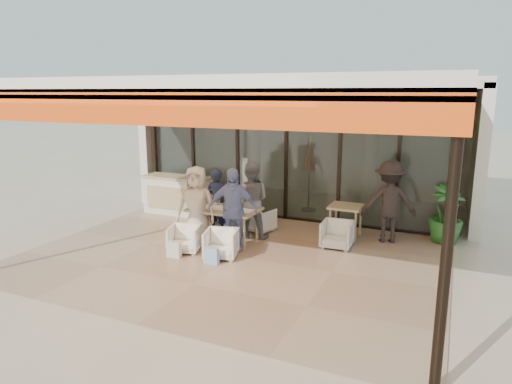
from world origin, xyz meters
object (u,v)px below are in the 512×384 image
chair_far_left (228,213)px  chair_near_left (185,238)px  chair_far_right (260,219)px  side_table (346,210)px  chair_near_right (221,243)px  side_chair (337,233)px  potted_palm (446,215)px  diner_navy (217,201)px  diner_cream (197,206)px  host_counter (178,195)px  diner_periwinkle (232,210)px  standing_woman (389,202)px  dining_table (224,211)px  diner_grey (251,200)px

chair_far_left → chair_near_left: 1.90m
chair_far_right → side_table: side_table is taller
chair_near_right → side_table: 2.99m
chair_near_left → chair_near_right: chair_near_right is taller
chair_near_right → side_chair: side_chair is taller
chair_near_left → chair_near_right: (0.84, 0.00, 0.01)m
side_chair → potted_palm: bearing=29.2°
diner_navy → diner_cream: size_ratio=0.89×
host_counter → side_chair: size_ratio=2.90×
diner_periwinkle → standing_woman: (2.84, 1.81, 0.03)m
chair_near_left → diner_periwinkle: (0.84, 0.50, 0.56)m
chair_far_left → standing_woman: bearing=166.9°
diner_navy → side_table: size_ratio=2.04×
diner_periwinkle → standing_woman: standing_woman is taller
chair_far_left → potted_palm: 4.90m
diner_periwinkle → dining_table: bearing=113.6°
diner_grey → chair_near_right: bearing=75.3°
dining_table → chair_far_left: (-0.41, 0.94, -0.32)m
host_counter → diner_cream: diner_cream is taller
dining_table → chair_far_right: 1.10m
potted_palm → side_chair: bearing=-148.7°
side_table → diner_periwinkle: bearing=-137.5°
side_chair → chair_near_left: bearing=-153.4°
diner_cream → standing_woman: size_ratio=0.95×
potted_palm → standing_woman: bearing=-158.1°
chair_near_left → standing_woman: (3.68, 2.31, 0.59)m
diner_navy → potted_palm: (4.82, 1.36, -0.12)m
chair_far_right → side_chair: size_ratio=0.96×
diner_grey → potted_palm: bearing=-175.8°
host_counter → diner_periwinkle: diner_periwinkle is taller
chair_near_right → diner_cream: (-0.84, 0.50, 0.53)m
diner_cream → chair_near_right: bearing=-41.5°
side_chair → host_counter: bearing=166.4°
host_counter → chair_far_right: bearing=-11.7°
chair_far_left → side_table: bearing=168.1°
diner_navy → side_table: bearing=-157.7°
chair_far_right → diner_navy: (-0.84, -0.50, 0.45)m
host_counter → chair_far_left: bearing=-17.0°
chair_near_right → chair_far_left: bearing=98.4°
dining_table → diner_grey: 0.64m
side_chair → dining_table: bearing=-168.8°
chair_far_left → potted_palm: (4.82, 0.86, 0.27)m
chair_far_left → chair_near_right: chair_far_left is taller
host_counter → diner_grey: size_ratio=1.07×
chair_far_left → diner_navy: bearing=70.6°
diner_navy → standing_woman: (3.68, 0.91, 0.14)m
chair_far_right → host_counter: bearing=1.7°
chair_near_left → chair_near_right: 0.84m
host_counter → diner_grey: 2.82m
standing_woman → chair_near_right: bearing=21.8°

